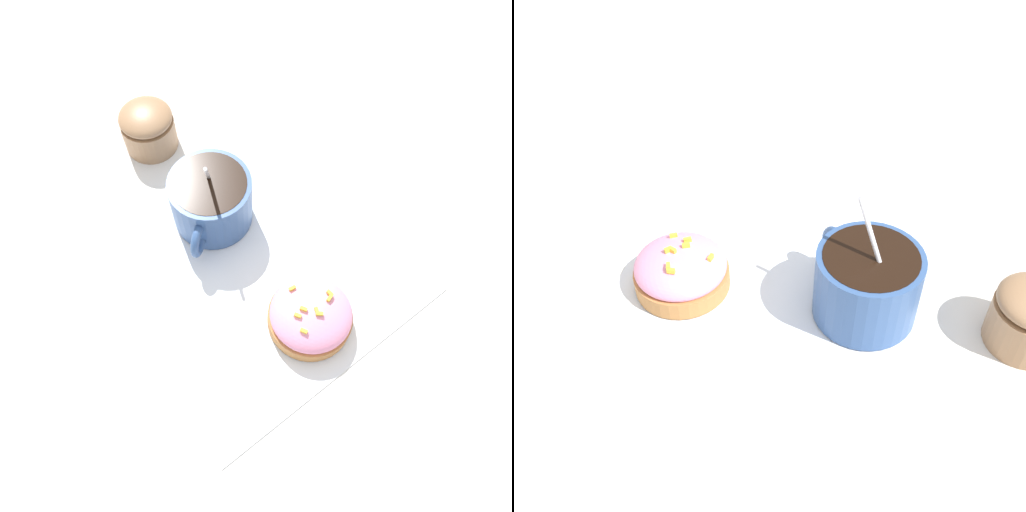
{
  "view_description": "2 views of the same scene",
  "coord_description": "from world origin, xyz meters",
  "views": [
    {
      "loc": [
        -0.17,
        0.15,
        0.5
      ],
      "look_at": [
        -0.0,
        0.0,
        0.04
      ],
      "focal_mm": 35.0,
      "sensor_mm": 36.0,
      "label": 1
    },
    {
      "loc": [
        0.05,
        -0.37,
        0.4
      ],
      "look_at": [
        -0.0,
        0.02,
        0.04
      ],
      "focal_mm": 42.0,
      "sensor_mm": 36.0,
      "label": 2
    }
  ],
  "objects": [
    {
      "name": "paper_napkin",
      "position": [
        0.0,
        0.0,
        0.0
      ],
      "size": [
        0.31,
        0.32,
        0.0
      ],
      "color": "white",
      "rests_on": "ground_plane"
    },
    {
      "name": "ground_plane",
      "position": [
        0.0,
        0.0,
        0.0
      ],
      "size": [
        3.0,
        3.0,
        0.0
      ],
      "primitive_type": "plane",
      "color": "silver"
    },
    {
      "name": "frosted_pastry",
      "position": [
        -0.08,
        -0.0,
        0.02
      ],
      "size": [
        0.09,
        0.09,
        0.04
      ],
      "color": "#B2753D",
      "rests_on": "paper_napkin"
    },
    {
      "name": "coffee_cup",
      "position": [
        0.08,
        -0.01,
        0.04
      ],
      "size": [
        0.09,
        0.11,
        0.12
      ],
      "color": "#335184",
      "rests_on": "paper_napkin"
    },
    {
      "name": "sugar_bowl",
      "position": [
        0.22,
        -0.02,
        0.03
      ],
      "size": [
        0.07,
        0.07,
        0.06
      ],
      "color": "#99704C",
      "rests_on": "ground_plane"
    }
  ]
}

